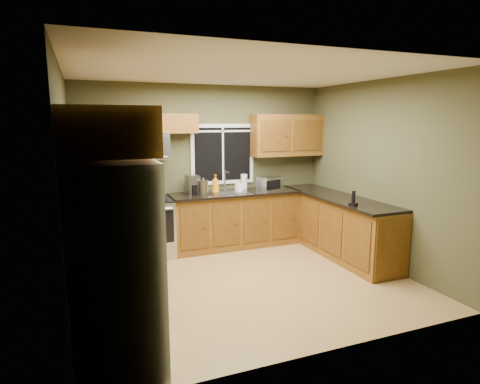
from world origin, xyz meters
TOP-DOWN VIEW (x-y plane):
  - floor at (0.00, 0.00)m, footprint 4.20×4.20m
  - ceiling at (0.00, 0.00)m, footprint 4.20×4.20m
  - back_wall at (0.00, 1.80)m, footprint 4.20×0.00m
  - front_wall at (0.00, -1.80)m, footprint 4.20×0.00m
  - left_wall at (-2.10, 0.00)m, footprint 0.00×3.60m
  - right_wall at (2.10, 0.00)m, footprint 0.00×3.60m
  - window at (0.30, 1.78)m, footprint 1.12×0.03m
  - base_cabinets_left at (-1.80, 0.48)m, footprint 0.60×2.65m
  - countertop_left at (-1.78, 0.48)m, footprint 0.65×2.65m
  - base_cabinets_back at (0.42, 1.50)m, footprint 2.17×0.60m
  - countertop_back at (0.42, 1.48)m, footprint 2.17×0.65m
  - base_cabinets_peninsula at (1.80, 0.54)m, footprint 0.60×2.52m
  - countertop_peninsula at (1.78, 0.55)m, footprint 0.65×2.50m
  - upper_cabinets_left at (-1.94, 0.48)m, footprint 0.33×2.65m
  - upper_cabinets_back_left at (-0.85, 1.64)m, footprint 1.30×0.33m
  - upper_cabinets_back_right at (1.45, 1.64)m, footprint 1.30×0.33m
  - upper_cabinet_over_fridge at (-1.74, -1.30)m, footprint 0.72×0.90m
  - refrigerator at (-1.74, -1.30)m, footprint 0.74×0.90m
  - range at (-1.05, 1.47)m, footprint 0.76×0.69m
  - microwave at (-1.05, 1.61)m, footprint 0.76×0.41m
  - sink at (0.30, 1.49)m, footprint 0.60×0.42m
  - toaster_oven at (1.02, 1.41)m, footprint 0.44×0.39m
  - coffee_maker at (-0.30, 1.54)m, footprint 0.21×0.27m
  - kettle at (-0.16, 1.43)m, footprint 0.21×0.21m
  - paper_towel_roll at (0.65, 1.68)m, footprint 0.12×0.12m
  - soap_bottle_a at (0.07, 1.50)m, footprint 0.13×0.13m
  - soap_bottle_b at (0.48, 1.50)m, footprint 0.11×0.11m
  - soap_bottle_c at (-0.15, 1.70)m, footprint 0.19×0.19m
  - cordless_phone at (1.55, -0.16)m, footprint 0.12×0.12m

SIDE VIEW (x-z plane):
  - floor at x=0.00m, z-range 0.00..0.00m
  - base_cabinets_peninsula at x=1.80m, z-range 0.00..0.90m
  - base_cabinets_left at x=-1.80m, z-range 0.00..0.90m
  - base_cabinets_back at x=0.42m, z-range 0.00..0.90m
  - range at x=-1.05m, z-range 0.00..0.94m
  - refrigerator at x=-1.74m, z-range 0.00..1.80m
  - countertop_left at x=-1.78m, z-range 0.90..0.94m
  - countertop_back at x=0.42m, z-range 0.90..0.94m
  - countertop_peninsula at x=1.78m, z-range 0.90..0.94m
  - sink at x=0.30m, z-range 0.77..1.13m
  - cordless_phone at x=1.55m, z-range 0.90..1.11m
  - soap_bottle_c at x=-0.15m, z-range 0.94..1.12m
  - soap_bottle_b at x=0.48m, z-range 0.94..1.14m
  - toaster_oven at x=1.02m, z-range 0.94..1.17m
  - paper_towel_roll at x=0.65m, z-range 0.93..1.22m
  - kettle at x=-0.16m, z-range 0.93..1.22m
  - coffee_maker at x=-0.30m, z-range 0.93..1.24m
  - soap_bottle_a at x=0.07m, z-range 0.94..1.25m
  - back_wall at x=0.00m, z-range -0.75..3.45m
  - front_wall at x=0.00m, z-range -0.75..3.45m
  - left_wall at x=-2.10m, z-range -0.45..3.15m
  - right_wall at x=2.10m, z-range -0.45..3.15m
  - window at x=0.30m, z-range 1.04..2.06m
  - microwave at x=-1.05m, z-range 1.52..1.94m
  - upper_cabinets_left at x=-1.94m, z-range 1.50..2.22m
  - upper_cabinets_back_right at x=1.45m, z-range 1.50..2.22m
  - upper_cabinet_over_fridge at x=-1.74m, z-range 1.84..2.22m
  - upper_cabinets_back_left at x=-0.85m, z-range 1.92..2.22m
  - ceiling at x=0.00m, z-range 2.70..2.70m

